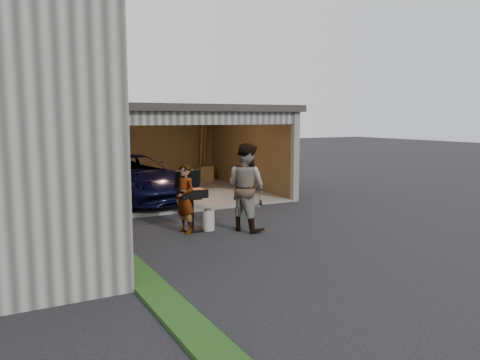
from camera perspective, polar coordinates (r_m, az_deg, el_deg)
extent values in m
plane|color=black|center=(9.41, -0.41, -8.00)|extent=(80.00, 80.00, 0.00)
cube|color=#193814|center=(7.69, -11.97, -11.53)|extent=(0.50, 8.00, 0.06)
cube|color=#605E59|center=(15.54, -9.34, -1.75)|extent=(6.50, 6.00, 0.06)
cube|color=brown|center=(18.16, -12.49, 3.70)|extent=(6.50, 0.15, 2.70)
cube|color=brown|center=(16.69, 0.92, 3.55)|extent=(0.15, 6.00, 2.70)
cube|color=brown|center=(14.65, -21.26, 2.47)|extent=(0.15, 6.00, 2.70)
cube|color=#2D2B28|center=(15.34, -9.56, 8.51)|extent=(6.80, 6.30, 0.20)
cube|color=#474744|center=(12.61, -5.15, 7.53)|extent=(6.50, 0.16, 0.36)
cube|color=#BDB7AD|center=(13.74, -7.20, 7.92)|extent=(6.00, 2.40, 0.06)
cube|color=#474744|center=(14.19, 6.72, 2.78)|extent=(0.20, 0.18, 2.70)
cube|color=brown|center=(17.02, -19.97, -0.35)|extent=(0.60, 0.50, 0.50)
cube|color=brown|center=(16.96, -20.05, 1.24)|extent=(0.50, 0.45, 0.45)
cube|color=brown|center=(18.32, -4.30, 0.78)|extent=(0.55, 0.50, 0.60)
cube|color=#56311D|center=(18.86, -4.58, 3.54)|extent=(0.24, 0.43, 2.20)
imported|color=black|center=(14.35, -13.27, 0.00)|extent=(3.34, 5.30, 1.36)
imported|color=#9BA5C4|center=(10.33, -6.71, -2.29)|extent=(0.48, 0.63, 1.53)
imported|color=#46281B|center=(10.48, 0.73, -0.88)|extent=(1.06, 1.17, 1.97)
cube|color=black|center=(10.62, -5.79, -6.09)|extent=(0.39, 0.39, 0.05)
cylinder|color=black|center=(10.53, -5.82, -4.03)|extent=(0.06, 0.06, 0.77)
cube|color=black|center=(10.45, -5.85, -1.66)|extent=(0.61, 0.42, 0.18)
cube|color=#59595B|center=(10.44, -5.86, -1.23)|extent=(0.55, 0.37, 0.01)
cube|color=black|center=(10.66, -6.43, 0.06)|extent=(0.61, 0.11, 0.42)
cylinder|color=#B4B4AF|center=(10.64, -3.92, -4.94)|extent=(0.38, 0.38, 0.44)
cube|color=#56311D|center=(9.43, -16.09, -5.50)|extent=(0.22, 0.80, 0.88)
cube|color=gray|center=(13.45, 1.83, -3.16)|extent=(0.39, 0.32, 0.04)
cylinder|color=black|center=(13.53, 0.99, -2.81)|extent=(0.10, 0.17, 0.17)
cylinder|color=black|center=(13.57, 2.57, -2.79)|extent=(0.10, 0.17, 0.17)
cylinder|color=gray|center=(13.46, 1.19, -0.99)|extent=(0.03, 0.03, 0.99)
cylinder|color=gray|center=(13.49, 2.39, -0.98)|extent=(0.03, 0.03, 0.99)
cylinder|color=gray|center=(13.41, 1.80, 1.00)|extent=(0.27, 0.14, 0.03)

